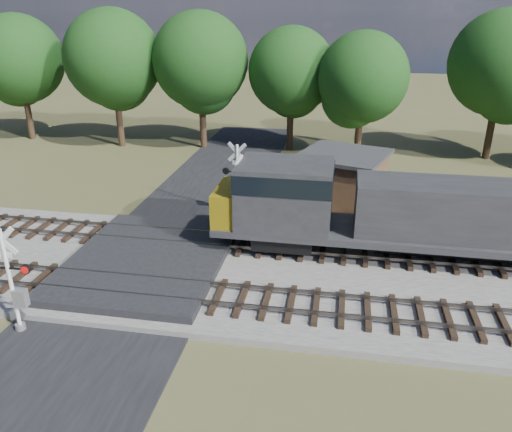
# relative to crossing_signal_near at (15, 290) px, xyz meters

# --- Properties ---
(ground) EXTENTS (160.00, 160.00, 0.00)m
(ground) POSITION_rel_crossing_signal_near_xyz_m (2.81, 5.07, -1.81)
(ground) COLOR #494B28
(ground) RESTS_ON ground
(ballast_bed) EXTENTS (140.00, 10.00, 0.30)m
(ballast_bed) POSITION_rel_crossing_signal_near_xyz_m (12.81, 5.57, -1.66)
(ballast_bed) COLOR gray
(ballast_bed) RESTS_ON ground
(road) EXTENTS (7.00, 60.00, 0.08)m
(road) POSITION_rel_crossing_signal_near_xyz_m (2.81, 5.07, -1.77)
(road) COLOR black
(road) RESTS_ON ground
(crossing_panel) EXTENTS (7.00, 9.00, 0.62)m
(crossing_panel) POSITION_rel_crossing_signal_near_xyz_m (2.81, 5.57, -1.50)
(crossing_panel) COLOR #262628
(crossing_panel) RESTS_ON ground
(track_near) EXTENTS (140.00, 2.60, 0.33)m
(track_near) POSITION_rel_crossing_signal_near_xyz_m (5.94, 3.07, -1.40)
(track_near) COLOR black
(track_near) RESTS_ON ballast_bed
(track_far) EXTENTS (140.00, 2.60, 0.33)m
(track_far) POSITION_rel_crossing_signal_near_xyz_m (5.94, 8.07, -1.40)
(track_far) COLOR black
(track_far) RESTS_ON ballast_bed
(crossing_signal_near) EXTENTS (1.76, 0.38, 4.36)m
(crossing_signal_near) POSITION_rel_crossing_signal_near_xyz_m (0.00, 0.00, 0.00)
(crossing_signal_near) COLOR silver
(crossing_signal_near) RESTS_ON ground
(crossing_signal_far) EXTENTS (1.79, 0.50, 4.49)m
(crossing_signal_far) POSITION_rel_crossing_signal_near_xyz_m (5.62, 12.19, 0.05)
(crossing_signal_far) COLOR silver
(crossing_signal_far) RESTS_ON ground
(equipment_shed) EXTENTS (6.11, 6.11, 3.30)m
(equipment_shed) POSITION_rel_crossing_signal_near_xyz_m (11.50, 15.37, -0.14)
(equipment_shed) COLOR #4D3521
(equipment_shed) RESTS_ON ground
(treeline) EXTENTS (82.78, 10.77, 11.40)m
(treeline) POSITION_rel_crossing_signal_near_xyz_m (10.68, 26.40, 5.22)
(treeline) COLOR black
(treeline) RESTS_ON ground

